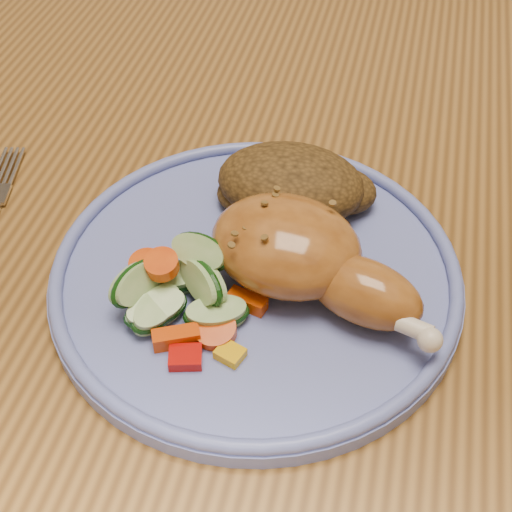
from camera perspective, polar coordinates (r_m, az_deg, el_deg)
name	(u,v)px	position (r m, az deg, el deg)	size (l,w,h in m)	color
dining_table	(319,263)	(0.64, 5.09, -0.59)	(0.90, 1.40, 0.75)	brown
chair_far	(376,69)	(1.24, 9.61, 14.56)	(0.42, 0.42, 0.91)	#4C2D16
plate	(256,277)	(0.51, 0.00, -1.66)	(0.29, 0.29, 0.01)	#5D6AB0
plate_rim	(256,266)	(0.50, 0.00, -0.80)	(0.29, 0.29, 0.01)	#5D6AB0
chicken_leg	(304,256)	(0.48, 3.90, -0.02)	(0.17, 0.11, 0.06)	#9F5D21
rice_pilaf	(294,185)	(0.54, 3.05, 5.69)	(0.12, 0.08, 0.05)	#4E3413
vegetable_pile	(179,293)	(0.47, -6.17, -2.92)	(0.11, 0.10, 0.05)	#A50A05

